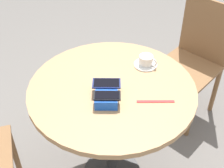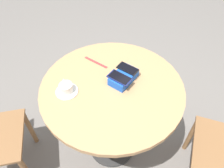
{
  "view_description": "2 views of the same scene",
  "coord_description": "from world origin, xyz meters",
  "views": [
    {
      "loc": [
        -1.18,
        -0.38,
        1.8
      ],
      "look_at": [
        0.0,
        0.0,
        0.78
      ],
      "focal_mm": 50.0,
      "sensor_mm": 36.0,
      "label": 1
    },
    {
      "loc": [
        0.52,
        0.72,
        1.74
      ],
      "look_at": [
        0.0,
        0.0,
        0.78
      ],
      "focal_mm": 35.0,
      "sensor_mm": 36.0,
      "label": 2
    }
  ],
  "objects": [
    {
      "name": "saucer",
      "position": [
        0.24,
        -0.12,
        0.77
      ],
      "size": [
        0.13,
        0.13,
        0.01
      ],
      "primitive_type": "cylinder",
      "color": "silver",
      "rests_on": "round_table"
    },
    {
      "name": "chair_far_side",
      "position": [
        0.81,
        -0.37,
        0.46
      ],
      "size": [
        0.54,
        0.54,
        0.9
      ],
      "color": "brown",
      "rests_on": "ground_plane"
    },
    {
      "name": "lanyard_strap",
      "position": [
        -0.04,
        -0.24,
        0.76
      ],
      "size": [
        0.07,
        0.18,
        0.0
      ],
      "primitive_type": "cube",
      "rotation": [
        0.0,
        0.0,
        -1.25
      ],
      "color": "red",
      "rests_on": "round_table"
    },
    {
      "name": "round_table",
      "position": [
        0.0,
        0.0,
        0.63
      ],
      "size": [
        0.88,
        0.88,
        0.76
      ],
      "color": "#2D2D2D",
      "rests_on": "ground_plane"
    },
    {
      "name": "phone_black",
      "position": [
        -0.13,
        -0.02,
        0.82
      ],
      "size": [
        0.1,
        0.14,
        0.01
      ],
      "color": "black",
      "rests_on": "phone_box"
    },
    {
      "name": "phone_box",
      "position": [
        -0.09,
        -0.01,
        0.79
      ],
      "size": [
        0.21,
        0.16,
        0.05
      ],
      "color": "blue",
      "rests_on": "round_table"
    },
    {
      "name": "phone_navy",
      "position": [
        -0.05,
        0.01,
        0.82
      ],
      "size": [
        0.11,
        0.16,
        0.01
      ],
      "color": "navy",
      "rests_on": "phone_box"
    },
    {
      "name": "coffee_cup",
      "position": [
        0.24,
        -0.12,
        0.8
      ],
      "size": [
        0.08,
        0.11,
        0.05
      ],
      "color": "silver",
      "rests_on": "saucer"
    }
  ]
}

